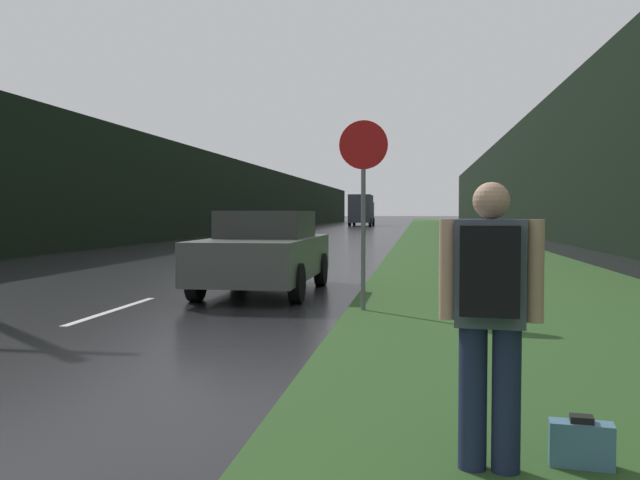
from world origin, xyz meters
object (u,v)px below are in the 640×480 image
Objects in this scene: stop_sign at (363,192)px; hitchhiker_with_backpack at (490,308)px; suitcase at (581,445)px; delivery_truck at (362,210)px; car_passing_near at (265,251)px.

hitchhiker_with_backpack is at bearing -78.95° from stop_sign.
suitcase is at bearing 23.97° from hitchhiker_with_backpack.
delivery_truck is at bearing 94.82° from stop_sign.
car_passing_near is (-3.83, 8.39, 0.63)m from suitcase.
stop_sign is 6.55m from hitchhiker_with_backpack.
suitcase is (0.55, 0.17, -0.82)m from hitchhiker_with_backpack.
suitcase is 9.24m from car_passing_near.
car_passing_near is 64.42m from delivery_truck.
car_passing_near is at bearing 121.37° from suitcase.
hitchhiker_with_backpack is 73.19m from delivery_truck.
delivery_truck reaches higher than car_passing_near.
hitchhiker_with_backpack is 1.00m from suitcase.
car_passing_near is (-3.28, 8.56, -0.19)m from hitchhiker_with_backpack.
stop_sign is 1.73× the size of hitchhiker_with_backpack.
suitcase is 73.09m from delivery_truck.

